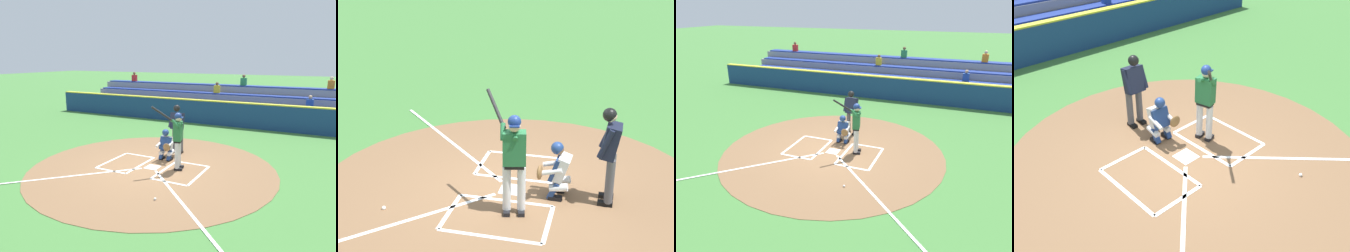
% 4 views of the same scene
% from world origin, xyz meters
% --- Properties ---
extents(ground_plane, '(120.00, 120.00, 0.00)m').
position_xyz_m(ground_plane, '(0.00, 0.00, 0.00)').
color(ground_plane, '#427A38').
extents(dirt_circle, '(8.00, 8.00, 0.01)m').
position_xyz_m(dirt_circle, '(0.00, 0.00, 0.01)').
color(dirt_circle, brown).
rests_on(dirt_circle, ground).
extents(home_plate_and_chalk, '(7.93, 4.91, 0.01)m').
position_xyz_m(home_plate_and_chalk, '(0.00, 0.88, 0.01)').
color(home_plate_and_chalk, white).
rests_on(home_plate_and_chalk, dirt_circle).
extents(batter, '(0.84, 0.88, 2.13)m').
position_xyz_m(batter, '(-0.80, -0.22, 1.10)').
color(batter, silver).
rests_on(batter, ground).
extents(catcher, '(0.59, 0.62, 1.13)m').
position_xyz_m(catcher, '(-0.04, -0.90, 0.59)').
color(catcher, black).
rests_on(catcher, ground).
extents(plate_umpire, '(0.59, 0.42, 1.86)m').
position_xyz_m(plate_umpire, '(-0.03, -1.83, 1.08)').
color(plate_umpire, '#4C4C51').
rests_on(plate_umpire, ground).
extents(baseball, '(0.07, 0.07, 0.07)m').
position_xyz_m(baseball, '(-1.27, 2.10, 0.04)').
color(baseball, white).
rests_on(baseball, ground).
extents(backstop_wall, '(22.00, 0.36, 1.31)m').
position_xyz_m(backstop_wall, '(0.00, -7.50, 0.65)').
color(backstop_wall, navy).
rests_on(backstop_wall, ground).
extents(bleacher_stand, '(20.00, 3.40, 2.55)m').
position_xyz_m(bleacher_stand, '(-0.01, -10.20, 0.71)').
color(bleacher_stand, gray).
rests_on(bleacher_stand, ground).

